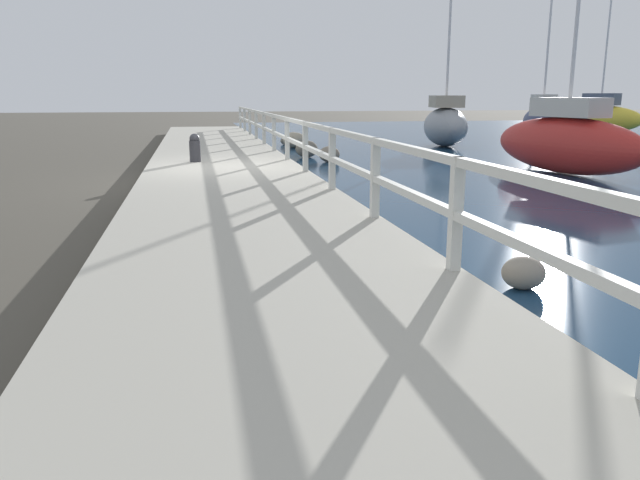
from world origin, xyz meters
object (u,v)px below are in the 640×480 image
Objects in this scene: sailboat_navy at (542,121)px; sailboat_yellow at (600,116)px; sailboat_red at (566,141)px; mooring_bollard at (195,148)px; sailboat_gray at (445,124)px.

sailboat_yellow is (5.62, 4.12, 0.04)m from sailboat_navy.
sailboat_navy is 12.40m from sailboat_red.
sailboat_yellow is (20.16, 13.76, 0.15)m from mooring_bollard.
mooring_bollard is 0.10× the size of sailboat_red.
mooring_bollard is at bearing -130.35° from sailboat_gray.
sailboat_gray reaches higher than sailboat_red.
sailboat_red is (-5.83, -10.94, 0.00)m from sailboat_navy.
sailboat_navy is at bearing 37.03° from sailboat_gray.
sailboat_gray is 1.01× the size of sailboat_red.
sailboat_yellow is at bearing 34.32° from mooring_bollard.
sailboat_gray is 0.80× the size of sailboat_yellow.
mooring_bollard is 0.10× the size of sailboat_gray.
mooring_bollard is at bearing -169.34° from sailboat_yellow.
sailboat_navy is 0.88× the size of sailboat_yellow.
mooring_bollard is 24.41m from sailboat_yellow.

